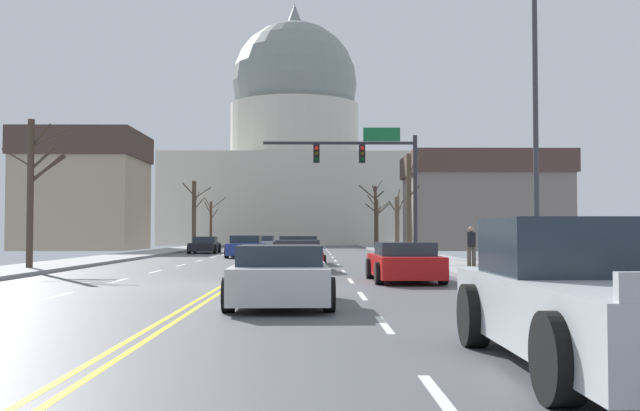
{
  "coord_description": "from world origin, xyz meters",
  "views": [
    {
      "loc": [
        2.38,
        -20.07,
        1.46
      ],
      "look_at": [
        2.84,
        31.12,
        3.35
      ],
      "focal_mm": 40.92,
      "sensor_mm": 36.0,
      "label": 1
    }
  ],
  "objects_px": {
    "sedan_near_02": "(404,262)",
    "pedestrian_01": "(513,247)",
    "sedan_oncoming_00": "(246,247)",
    "sedan_near_00": "(299,251)",
    "sedan_oncoming_02": "(264,243)",
    "sedan_oncoming_01": "(205,245)",
    "bicycle_parked": "(585,274)",
    "sedan_near_01": "(297,256)",
    "pickup_truck_near_04": "(591,300)",
    "signal_gantry": "(372,165)",
    "street_lamp_right": "(527,85)",
    "sedan_near_03": "(281,276)",
    "pedestrian_00": "(471,244)"
  },
  "relations": [
    {
      "from": "street_lamp_right",
      "to": "sedan_near_02",
      "type": "bearing_deg",
      "value": 136.42
    },
    {
      "from": "street_lamp_right",
      "to": "sedan_oncoming_02",
      "type": "distance_m",
      "value": 44.64
    },
    {
      "from": "bicycle_parked",
      "to": "sedan_oncoming_02",
      "type": "bearing_deg",
      "value": 103.17
    },
    {
      "from": "signal_gantry",
      "to": "sedan_near_03",
      "type": "xyz_separation_m",
      "value": [
        -3.66,
        -22.56,
        -4.32
      ]
    },
    {
      "from": "bicycle_parked",
      "to": "street_lamp_right",
      "type": "bearing_deg",
      "value": 110.38
    },
    {
      "from": "sedan_oncoming_00",
      "to": "pedestrian_01",
      "type": "xyz_separation_m",
      "value": [
        9.81,
        -21.27,
        0.44
      ]
    },
    {
      "from": "street_lamp_right",
      "to": "signal_gantry",
      "type": "bearing_deg",
      "value": 98.1
    },
    {
      "from": "signal_gantry",
      "to": "pedestrian_01",
      "type": "height_order",
      "value": "signal_gantry"
    },
    {
      "from": "pedestrian_01",
      "to": "bicycle_parked",
      "type": "bearing_deg",
      "value": -83.84
    },
    {
      "from": "street_lamp_right",
      "to": "sedan_near_01",
      "type": "bearing_deg",
      "value": 125.39
    },
    {
      "from": "pickup_truck_near_04",
      "to": "sedan_oncoming_00",
      "type": "bearing_deg",
      "value": 101.32
    },
    {
      "from": "street_lamp_right",
      "to": "pedestrian_01",
      "type": "xyz_separation_m",
      "value": [
        0.26,
        2.4,
        -4.28
      ]
    },
    {
      "from": "sedan_oncoming_00",
      "to": "sedan_oncoming_02",
      "type": "relative_size",
      "value": 1.02
    },
    {
      "from": "signal_gantry",
      "to": "street_lamp_right",
      "type": "height_order",
      "value": "street_lamp_right"
    },
    {
      "from": "sedan_near_01",
      "to": "sedan_near_03",
      "type": "xyz_separation_m",
      "value": [
        -0.04,
        -13.04,
        0.02
      ]
    },
    {
      "from": "sedan_oncoming_01",
      "to": "pedestrian_01",
      "type": "xyz_separation_m",
      "value": [
        13.5,
        -29.86,
        0.5
      ]
    },
    {
      "from": "sedan_near_01",
      "to": "sedan_near_03",
      "type": "bearing_deg",
      "value": -90.17
    },
    {
      "from": "sedan_oncoming_00",
      "to": "sedan_near_02",
      "type": "bearing_deg",
      "value": -72.37
    },
    {
      "from": "signal_gantry",
      "to": "pedestrian_01",
      "type": "relative_size",
      "value": 4.84
    },
    {
      "from": "sedan_oncoming_00",
      "to": "pickup_truck_near_04",
      "type": "bearing_deg",
      "value": -78.68
    },
    {
      "from": "sedan_near_00",
      "to": "sedan_near_03",
      "type": "distance_m",
      "value": 18.86
    },
    {
      "from": "sedan_near_03",
      "to": "bicycle_parked",
      "type": "height_order",
      "value": "sedan_near_03"
    },
    {
      "from": "sedan_oncoming_02",
      "to": "pedestrian_01",
      "type": "height_order",
      "value": "pedestrian_01"
    },
    {
      "from": "sedan_near_00",
      "to": "sedan_oncoming_00",
      "type": "xyz_separation_m",
      "value": [
        -3.27,
        9.11,
        0.0
      ]
    },
    {
      "from": "pedestrian_00",
      "to": "pedestrian_01",
      "type": "relative_size",
      "value": 0.95
    },
    {
      "from": "sedan_near_00",
      "to": "pedestrian_01",
      "type": "relative_size",
      "value": 2.68
    },
    {
      "from": "sedan_oncoming_01",
      "to": "pedestrian_00",
      "type": "xyz_separation_m",
      "value": [
        13.81,
        -22.76,
        0.46
      ]
    },
    {
      "from": "sedan_near_01",
      "to": "sedan_oncoming_01",
      "type": "distance_m",
      "value": 24.54
    },
    {
      "from": "pedestrian_01",
      "to": "bicycle_parked",
      "type": "distance_m",
      "value": 4.45
    },
    {
      "from": "signal_gantry",
      "to": "street_lamp_right",
      "type": "xyz_separation_m",
      "value": [
        2.6,
        -18.27,
        0.43
      ]
    },
    {
      "from": "pickup_truck_near_04",
      "to": "bicycle_parked",
      "type": "xyz_separation_m",
      "value": [
        3.33,
        9.05,
        -0.24
      ]
    },
    {
      "from": "sedan_near_03",
      "to": "sedan_oncoming_00",
      "type": "relative_size",
      "value": 0.92
    },
    {
      "from": "sedan_near_01",
      "to": "bicycle_parked",
      "type": "xyz_separation_m",
      "value": [
        6.96,
        -10.74,
        -0.07
      ]
    },
    {
      "from": "sedan_oncoming_01",
      "to": "bicycle_parked",
      "type": "height_order",
      "value": "sedan_oncoming_01"
    },
    {
      "from": "sedan_oncoming_01",
      "to": "bicycle_parked",
      "type": "relative_size",
      "value": 2.48
    },
    {
      "from": "pedestrian_00",
      "to": "bicycle_parked",
      "type": "height_order",
      "value": "pedestrian_00"
    },
    {
      "from": "sedan_oncoming_00",
      "to": "pedestrian_01",
      "type": "height_order",
      "value": "pedestrian_01"
    },
    {
      "from": "sedan_near_01",
      "to": "signal_gantry",
      "type": "bearing_deg",
      "value": 69.17
    },
    {
      "from": "sedan_oncoming_01",
      "to": "sedan_near_03",
      "type": "bearing_deg",
      "value": -79.2
    },
    {
      "from": "sedan_near_02",
      "to": "sedan_oncoming_00",
      "type": "bearing_deg",
      "value": 107.63
    },
    {
      "from": "sedan_near_02",
      "to": "pedestrian_01",
      "type": "distance_m",
      "value": 3.21
    },
    {
      "from": "sedan_near_03",
      "to": "sedan_oncoming_02",
      "type": "bearing_deg",
      "value": 94.32
    },
    {
      "from": "street_lamp_right",
      "to": "sedan_oncoming_02",
      "type": "bearing_deg",
      "value": 102.83
    },
    {
      "from": "sedan_oncoming_00",
      "to": "pedestrian_01",
      "type": "distance_m",
      "value": 23.43
    },
    {
      "from": "pedestrian_00",
      "to": "pedestrian_01",
      "type": "distance_m",
      "value": 7.11
    },
    {
      "from": "signal_gantry",
      "to": "sedan_near_01",
      "type": "bearing_deg",
      "value": -110.83
    },
    {
      "from": "signal_gantry",
      "to": "sedan_near_01",
      "type": "height_order",
      "value": "signal_gantry"
    },
    {
      "from": "sedan_near_00",
      "to": "sedan_oncoming_02",
      "type": "xyz_separation_m",
      "value": [
        -3.58,
        28.7,
        -0.06
      ]
    },
    {
      "from": "pedestrian_01",
      "to": "bicycle_parked",
      "type": "height_order",
      "value": "pedestrian_01"
    },
    {
      "from": "sedan_near_02",
      "to": "sedan_oncoming_01",
      "type": "xyz_separation_m",
      "value": [
        -10.34,
        29.51,
        -0.02
      ]
    }
  ]
}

